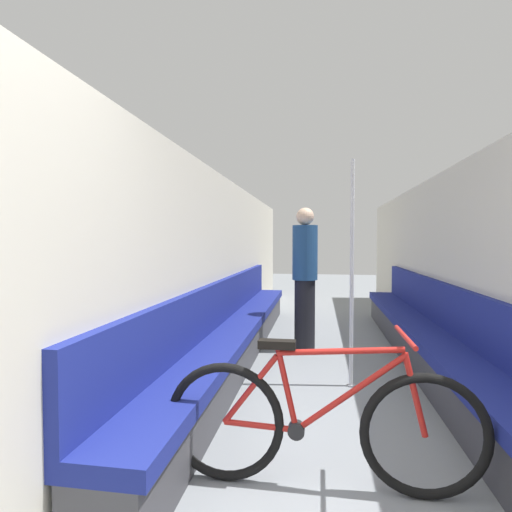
# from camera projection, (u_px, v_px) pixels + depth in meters

# --- Properties ---
(wall_left) EXTENTS (0.10, 10.26, 2.07)m
(wall_left) POSITION_uv_depth(u_px,v_px,m) (216.00, 266.00, 4.50)
(wall_left) COLOR beige
(wall_left) RESTS_ON ground
(wall_right) EXTENTS (0.10, 10.26, 2.07)m
(wall_right) POSITION_uv_depth(u_px,v_px,m) (452.00, 268.00, 4.11)
(wall_right) COLOR beige
(wall_right) RESTS_ON ground
(bench_seat_row_left) EXTENTS (0.44, 5.70, 0.89)m
(bench_seat_row_left) POSITION_uv_depth(u_px,v_px,m) (236.00, 334.00, 4.40)
(bench_seat_row_left) COLOR #3D3D42
(bench_seat_row_left) RESTS_ON ground
(bench_seat_row_right) EXTENTS (0.44, 5.70, 0.89)m
(bench_seat_row_right) POSITION_uv_depth(u_px,v_px,m) (429.00, 341.00, 4.09)
(bench_seat_row_right) COLOR #3D3D42
(bench_seat_row_right) RESTS_ON ground
(bicycle) EXTENTS (1.70, 0.46, 0.85)m
(bicycle) POSITION_uv_depth(u_px,v_px,m) (321.00, 424.00, 2.11)
(bicycle) COLOR black
(bicycle) RESTS_ON ground
(grab_pole_near) EXTENTS (0.08, 0.08, 2.05)m
(grab_pole_near) POSITION_uv_depth(u_px,v_px,m) (352.00, 277.00, 3.59)
(grab_pole_near) COLOR gray
(grab_pole_near) RESTS_ON ground
(passenger_standing) EXTENTS (0.30, 0.30, 1.71)m
(passenger_standing) POSITION_uv_depth(u_px,v_px,m) (305.00, 277.00, 4.78)
(passenger_standing) COLOR black
(passenger_standing) RESTS_ON ground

